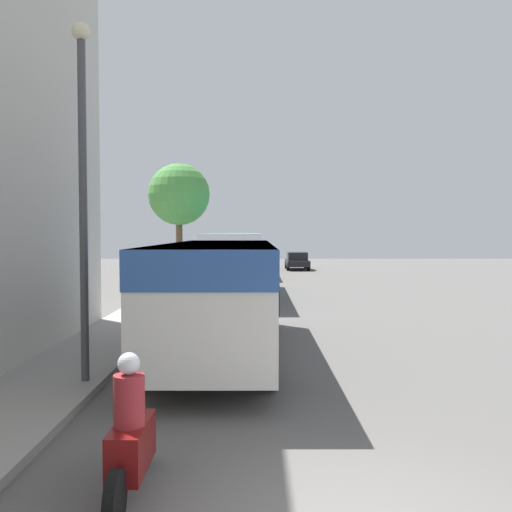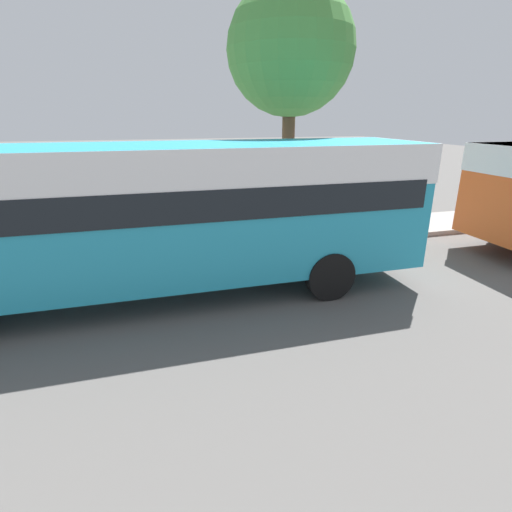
{
  "view_description": "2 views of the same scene",
  "coord_description": "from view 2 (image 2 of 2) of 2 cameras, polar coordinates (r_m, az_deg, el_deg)",
  "views": [
    {
      "loc": [
        -0.94,
        -5.76,
        3.12
      ],
      "look_at": [
        -0.91,
        23.0,
        1.89
      ],
      "focal_mm": 40.0,
      "sensor_mm": 36.0,
      "label": 1
    },
    {
      "loc": [
        5.89,
        21.81,
        3.56
      ],
      "look_at": [
        -0.6,
        23.66,
        1.16
      ],
      "focal_mm": 28.0,
      "sensor_mm": 36.0,
      "label": 2
    }
  ],
  "objects": [
    {
      "name": "street_tree",
      "position": [
        11.95,
        4.95,
        27.13
      ],
      "size": [
        3.41,
        3.41,
        6.75
      ],
      "color": "brown",
      "rests_on": "sidewalk"
    },
    {
      "name": "pedestrian_near_curb",
      "position": [
        16.74,
        29.25,
        8.28
      ],
      "size": [
        0.33,
        0.33,
        1.65
      ],
      "color": "#232838",
      "rests_on": "sidewalk"
    },
    {
      "name": "bus_following",
      "position": [
        8.02,
        -15.76,
        7.41
      ],
      "size": [
        2.5,
        11.27,
        3.04
      ],
      "color": "teal",
      "rests_on": "ground_plane"
    }
  ]
}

